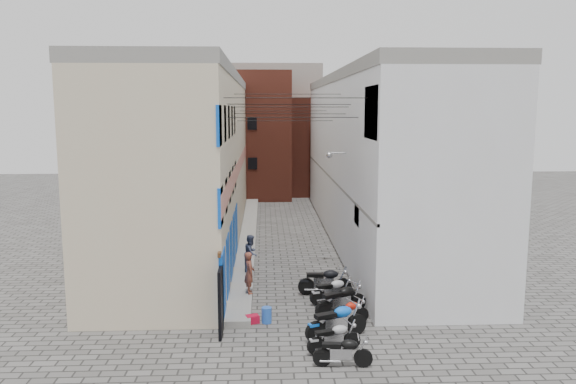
{
  "coord_description": "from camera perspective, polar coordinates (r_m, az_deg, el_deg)",
  "views": [
    {
      "loc": [
        -1.13,
        -17.53,
        7.14
      ],
      "look_at": [
        0.06,
        10.17,
        3.0
      ],
      "focal_mm": 35.0,
      "sensor_mm": 36.0,
      "label": 1
    }
  ],
  "objects": [
    {
      "name": "motorcycle_a",
      "position": [
        16.27,
        5.58,
        -15.7
      ],
      "size": [
        1.72,
        0.68,
        0.97
      ],
      "primitive_type": null,
      "rotation": [
        0.0,
        0.0,
        -1.66
      ],
      "color": "black",
      "rests_on": "ground"
    },
    {
      "name": "building_far_brick_left",
      "position": [
        45.59,
        -3.58,
        5.79
      ],
      "size": [
        6.0,
        6.0,
        10.0
      ],
      "primitive_type": "cube",
      "color": "maroon",
      "rests_on": "ground"
    },
    {
      "name": "building_right",
      "position": [
        31.25,
        8.87,
        3.55
      ],
      "size": [
        5.94,
        26.0,
        9.0
      ],
      "color": "white",
      "rests_on": "ground"
    },
    {
      "name": "motorcycle_f",
      "position": [
        21.08,
        4.57,
        -9.84
      ],
      "size": [
        1.89,
        1.09,
        1.04
      ],
      "primitive_type": null,
      "rotation": [
        0.0,
        0.0,
        -1.26
      ],
      "color": "silver",
      "rests_on": "ground"
    },
    {
      "name": "motorcycle_b",
      "position": [
        17.13,
        4.71,
        -14.38
      ],
      "size": [
        1.78,
        1.01,
        0.98
      ],
      "primitive_type": null,
      "rotation": [
        0.0,
        0.0,
        -1.27
      ],
      "color": "#9D9DA1",
      "rests_on": "ground"
    },
    {
      "name": "motorcycle_c",
      "position": [
        18.0,
        4.95,
        -12.78
      ],
      "size": [
        2.24,
        1.46,
        1.24
      ],
      "primitive_type": null,
      "rotation": [
        0.0,
        0.0,
        -1.17
      ],
      "color": "blue",
      "rests_on": "ground"
    },
    {
      "name": "motorcycle_d",
      "position": [
        19.06,
        6.04,
        -12.0
      ],
      "size": [
        1.74,
        1.18,
        0.97
      ],
      "primitive_type": null,
      "rotation": [
        0.0,
        0.0,
        -1.14
      ],
      "color": "#B71D0D",
      "rests_on": "ground"
    },
    {
      "name": "motorcycle_g",
      "position": [
        21.93,
        3.77,
        -8.88
      ],
      "size": [
        2.1,
        0.73,
        1.2
      ],
      "primitive_type": null,
      "rotation": [
        0.0,
        0.0,
        -1.6
      ],
      "color": "black",
      "rests_on": "ground"
    },
    {
      "name": "water_jug_near",
      "position": [
        19.3,
        -2.19,
        -12.38
      ],
      "size": [
        0.35,
        0.35,
        0.53
      ],
      "primitive_type": "cylinder",
      "rotation": [
        0.0,
        0.0,
        -0.02
      ],
      "color": "blue",
      "rests_on": "ground"
    },
    {
      "name": "motorcycle_e",
      "position": [
        19.9,
        5.43,
        -10.72
      ],
      "size": [
        2.15,
        1.56,
        1.21
      ],
      "primitive_type": null,
      "rotation": [
        0.0,
        0.0,
        -1.08
      ],
      "color": "black",
      "rests_on": "ground"
    },
    {
      "name": "overhead_wires",
      "position": [
        25.2,
        0.1,
        8.45
      ],
      "size": [
        5.8,
        13.02,
        1.32
      ],
      "color": "black",
      "rests_on": "ground"
    },
    {
      "name": "person_b",
      "position": [
        24.08,
        -3.77,
        -6.2
      ],
      "size": [
        0.82,
        0.92,
        1.58
      ],
      "primitive_type": "imported",
      "rotation": [
        0.0,
        0.0,
        1.23
      ],
      "color": "#393F56",
      "rests_on": "plinth"
    },
    {
      "name": "building_left",
      "position": [
        30.84,
        -9.65,
        3.46
      ],
      "size": [
        5.1,
        27.0,
        9.0
      ],
      "color": "beige",
      "rests_on": "ground"
    },
    {
      "name": "plinth",
      "position": [
        31.34,
        -4.1,
        -4.46
      ],
      "size": [
        0.9,
        26.0,
        0.25
      ],
      "primitive_type": "cube",
      "color": "gray",
      "rests_on": "ground"
    },
    {
      "name": "water_jug_far",
      "position": [
        19.31,
        -2.18,
        -12.46
      ],
      "size": [
        0.32,
        0.32,
        0.48
      ],
      "primitive_type": "cylinder",
      "rotation": [
        0.0,
        0.0,
        0.05
      ],
      "color": "#2140A6",
      "rests_on": "ground"
    },
    {
      "name": "ground",
      "position": [
        18.96,
        1.16,
        -13.63
      ],
      "size": [
        90.0,
        90.0,
        0.0
      ],
      "primitive_type": "plane",
      "color": "#514F4C",
      "rests_on": "ground"
    },
    {
      "name": "person_a",
      "position": [
        21.3,
        -3.94,
        -8.17
      ],
      "size": [
        0.47,
        0.63,
        1.58
      ],
      "primitive_type": "imported",
      "rotation": [
        0.0,
        0.0,
        1.74
      ],
      "color": "brown",
      "rests_on": "plinth"
    },
    {
      "name": "far_shopfront",
      "position": [
        43.16,
        -0.94,
        0.58
      ],
      "size": [
        2.0,
        0.3,
        2.4
      ],
      "primitive_type": "cube",
      "color": "black",
      "rests_on": "ground"
    },
    {
      "name": "red_crate",
      "position": [
        19.35,
        -3.64,
        -12.76
      ],
      "size": [
        0.5,
        0.43,
        0.26
      ],
      "primitive_type": "cube",
      "rotation": [
        0.0,
        0.0,
        0.32
      ],
      "color": "#B50C2A",
      "rests_on": "ground"
    },
    {
      "name": "building_far_concrete",
      "position": [
        51.57,
        -1.22,
        6.67
      ],
      "size": [
        8.0,
        5.0,
        11.0
      ],
      "primitive_type": "cube",
      "color": "gray",
      "rests_on": "ground"
    },
    {
      "name": "building_far_brick_right",
      "position": [
        47.81,
        2.5,
        4.72
      ],
      "size": [
        5.0,
        6.0,
        8.0
      ],
      "primitive_type": "cube",
      "color": "maroon",
      "rests_on": "ground"
    }
  ]
}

